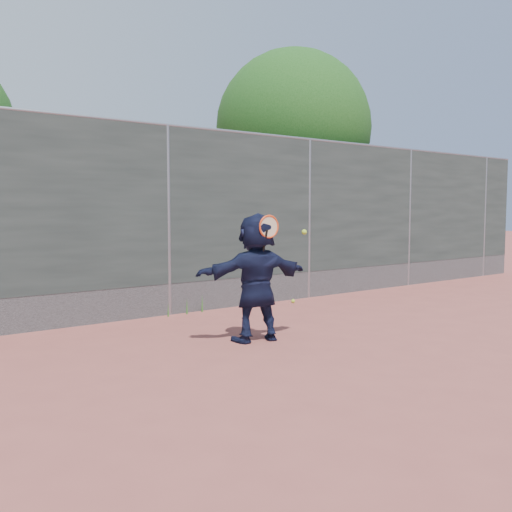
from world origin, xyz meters
TOP-DOWN VIEW (x-y plane):
  - ground at (0.00, 0.00)m, footprint 80.00×80.00m
  - player at (0.01, 1.21)m, footprint 1.58×0.77m
  - ball_ground at (2.34, 3.18)m, footprint 0.07×0.07m
  - fence at (-0.00, 3.50)m, footprint 20.00×0.06m
  - swing_action at (0.11, 1.01)m, footprint 0.73×0.17m
  - tree_right at (4.68, 5.75)m, footprint 3.78×3.60m
  - weed_clump at (0.29, 3.38)m, footprint 0.68×0.07m

SIDE VIEW (x-z plane):
  - ground at x=0.00m, z-range 0.00..0.00m
  - ball_ground at x=2.34m, z-range 0.00..0.07m
  - weed_clump at x=0.29m, z-range -0.02..0.28m
  - player at x=0.01m, z-range 0.00..1.64m
  - swing_action at x=0.11m, z-range 1.19..1.70m
  - fence at x=0.00m, z-range 0.07..3.09m
  - tree_right at x=4.68m, z-range 0.80..6.19m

